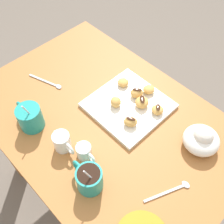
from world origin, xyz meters
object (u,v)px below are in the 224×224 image
(beignet_5, at_px, (131,122))
(beignet_6, at_px, (149,90))
(beignet_1, at_px, (116,102))
(beignet_2, at_px, (158,110))
(beignet_0, at_px, (142,102))
(chocolate_sauce_pitcher, at_px, (84,151))
(coffee_mug_teal_left, at_px, (89,178))
(cream_pitcher_white, at_px, (62,141))
(pastry_plate_square, at_px, (128,105))
(dining_table, at_px, (105,138))
(coffee_mug_teal_right, at_px, (30,117))
(beignet_4, at_px, (123,82))
(ice_cream_bowl, at_px, (202,139))
(beignet_3, at_px, (137,93))

(beignet_5, relative_size, beignet_6, 1.07)
(beignet_1, xyz_separation_m, beignet_2, (-0.13, -0.09, -0.01))
(beignet_0, relative_size, beignet_2, 1.22)
(chocolate_sauce_pitcher, relative_size, beignet_2, 2.05)
(beignet_2, relative_size, beignet_5, 0.89)
(coffee_mug_teal_left, bearing_deg, beignet_2, -85.04)
(cream_pitcher_white, relative_size, beignet_6, 2.20)
(pastry_plate_square, bearing_deg, dining_table, 76.79)
(cream_pitcher_white, height_order, beignet_0, cream_pitcher_white)
(coffee_mug_teal_right, distance_m, beignet_1, 0.32)
(pastry_plate_square, height_order, beignet_2, beignet_2)
(pastry_plate_square, xyz_separation_m, coffee_mug_teal_left, (-0.13, 0.32, 0.04))
(beignet_4, bearing_deg, dining_table, 110.40)
(ice_cream_bowl, bearing_deg, beignet_0, 5.09)
(coffee_mug_teal_right, xyz_separation_m, beignet_4, (-0.10, -0.38, -0.02))
(beignet_0, distance_m, beignet_4, 0.13)
(coffee_mug_teal_left, distance_m, coffee_mug_teal_right, 0.32)
(dining_table, distance_m, chocolate_sauce_pitcher, 0.24)
(coffee_mug_teal_right, bearing_deg, chocolate_sauce_pitcher, -166.34)
(beignet_1, bearing_deg, dining_table, 95.28)
(beignet_4, xyz_separation_m, beignet_5, (-0.16, 0.12, 0.00))
(pastry_plate_square, bearing_deg, beignet_2, -153.85)
(beignet_1, height_order, beignet_5, beignet_1)
(chocolate_sauce_pitcher, bearing_deg, beignet_6, -85.18)
(coffee_mug_teal_right, relative_size, cream_pitcher_white, 1.37)
(coffee_mug_teal_right, relative_size, beignet_0, 2.61)
(beignet_2, bearing_deg, beignet_6, -30.18)
(beignet_3, height_order, beignet_6, beignet_3)
(ice_cream_bowl, bearing_deg, dining_table, 26.91)
(cream_pitcher_white, relative_size, beignet_3, 2.04)
(coffee_mug_teal_right, bearing_deg, beignet_0, -123.09)
(chocolate_sauce_pitcher, bearing_deg, beignet_5, -97.69)
(cream_pitcher_white, bearing_deg, coffee_mug_teal_left, 171.86)
(beignet_1, xyz_separation_m, beignet_5, (-0.10, 0.02, -0.00))
(ice_cream_bowl, relative_size, beignet_0, 2.31)
(coffee_mug_teal_left, bearing_deg, dining_table, -53.00)
(beignet_6, bearing_deg, beignet_0, 110.61)
(coffee_mug_teal_left, relative_size, beignet_0, 2.43)
(beignet_6, bearing_deg, beignet_5, 109.13)
(ice_cream_bowl, bearing_deg, chocolate_sauce_pitcher, 51.70)
(chocolate_sauce_pitcher, xyz_separation_m, beignet_6, (0.03, -0.36, 0.00))
(dining_table, height_order, pastry_plate_square, pastry_plate_square)
(beignet_3, xyz_separation_m, beignet_6, (-0.02, -0.05, -0.00))
(coffee_mug_teal_left, bearing_deg, chocolate_sauce_pitcher, -31.87)
(coffee_mug_teal_right, xyz_separation_m, chocolate_sauce_pitcher, (-0.23, -0.06, -0.02))
(chocolate_sauce_pitcher, bearing_deg, ice_cream_bowl, -128.30)
(coffee_mug_teal_left, bearing_deg, pastry_plate_square, -67.12)
(cream_pitcher_white, height_order, beignet_2, cream_pitcher_white)
(cream_pitcher_white, xyz_separation_m, beignet_5, (-0.10, -0.23, -0.01))
(chocolate_sauce_pitcher, distance_m, beignet_0, 0.29)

